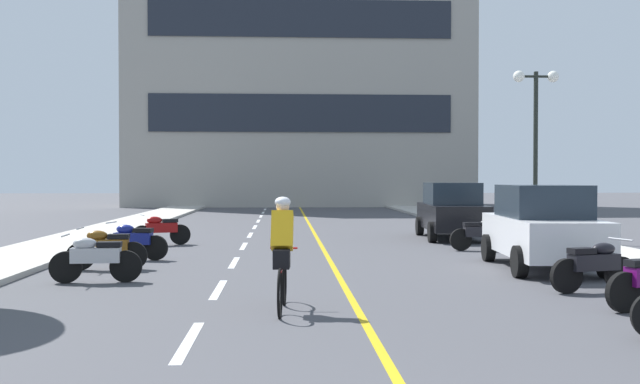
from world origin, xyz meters
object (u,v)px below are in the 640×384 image
(street_lamp_mid, at_px, (536,116))
(motorcycle_6, at_px, (133,240))
(parked_car_near, at_px, (542,227))
(motorcycle_8, at_px, (161,229))
(parked_car_mid, at_px, (452,211))
(motorcycle_4, at_px, (95,258))
(motorcycle_7, at_px, (481,233))
(motorcycle_3, at_px, (594,265))
(motorcycle_5, at_px, (106,248))
(cyclist_rider, at_px, (282,251))

(street_lamp_mid, relative_size, motorcycle_6, 3.09)
(parked_car_near, height_order, motorcycle_8, parked_car_near)
(street_lamp_mid, relative_size, parked_car_mid, 1.22)
(parked_car_near, bearing_deg, motorcycle_8, 147.49)
(motorcycle_4, bearing_deg, motorcycle_7, 31.65)
(motorcycle_3, bearing_deg, motorcycle_6, 149.55)
(motorcycle_3, distance_m, motorcycle_7, 7.04)
(motorcycle_4, bearing_deg, parked_car_near, 9.85)
(parked_car_mid, xyz_separation_m, motorcycle_4, (-9.00, -9.29, -0.44))
(motorcycle_8, bearing_deg, street_lamp_mid, 5.52)
(motorcycle_3, distance_m, motorcycle_5, 9.77)
(motorcycle_5, distance_m, motorcycle_8, 5.56)
(parked_car_near, xyz_separation_m, cyclist_rider, (-5.62, -4.59, -0.03))
(parked_car_near, relative_size, motorcycle_4, 2.53)
(cyclist_rider, bearing_deg, motorcycle_7, 57.62)
(motorcycle_7, relative_size, cyclist_rider, 0.96)
(motorcycle_7, bearing_deg, motorcycle_6, -168.88)
(motorcycle_3, xyz_separation_m, motorcycle_6, (-8.97, 5.28, 0.00))
(motorcycle_4, height_order, cyclist_rider, cyclist_rider)
(motorcycle_6, distance_m, cyclist_rider, 7.63)
(parked_car_mid, height_order, motorcycle_3, parked_car_mid)
(street_lamp_mid, distance_m, motorcycle_8, 12.09)
(motorcycle_6, xyz_separation_m, motorcycle_8, (0.04, 3.71, 0.00))
(street_lamp_mid, distance_m, parked_car_mid, 3.99)
(motorcycle_6, bearing_deg, street_lamp_mid, 22.65)
(motorcycle_7, bearing_deg, parked_car_near, -86.49)
(motorcycle_5, relative_size, cyclist_rider, 0.96)
(motorcycle_5, distance_m, motorcycle_7, 9.84)
(parked_car_mid, bearing_deg, motorcycle_5, -141.32)
(parked_car_near, relative_size, motorcycle_7, 2.53)
(motorcycle_8, bearing_deg, motorcycle_7, -12.32)
(motorcycle_4, relative_size, motorcycle_5, 1.00)
(motorcycle_4, relative_size, motorcycle_8, 1.04)
(motorcycle_6, distance_m, motorcycle_7, 9.15)
(parked_car_near, bearing_deg, parked_car_mid, 90.99)
(motorcycle_3, xyz_separation_m, cyclist_rider, (-5.38, -1.45, 0.41))
(parked_car_mid, distance_m, motorcycle_7, 3.83)
(street_lamp_mid, xyz_separation_m, motorcycle_5, (-11.75, -6.67, -3.46))
(parked_car_mid, distance_m, motorcycle_6, 10.66)
(motorcycle_4, distance_m, motorcycle_8, 7.43)
(street_lamp_mid, height_order, parked_car_near, street_lamp_mid)
(street_lamp_mid, relative_size, motorcycle_8, 3.20)
(parked_car_mid, relative_size, cyclist_rider, 2.42)
(motorcycle_7, bearing_deg, street_lamp_mid, 49.72)
(parked_car_near, distance_m, motorcycle_8, 10.89)
(motorcycle_5, bearing_deg, motorcycle_7, 21.50)
(parked_car_mid, xyz_separation_m, cyclist_rider, (-5.49, -12.29, -0.03))
(parked_car_mid, bearing_deg, motorcycle_7, -91.60)
(motorcycle_6, bearing_deg, motorcycle_3, -30.45)
(motorcycle_5, xyz_separation_m, motorcycle_7, (9.15, 3.61, 0.00))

